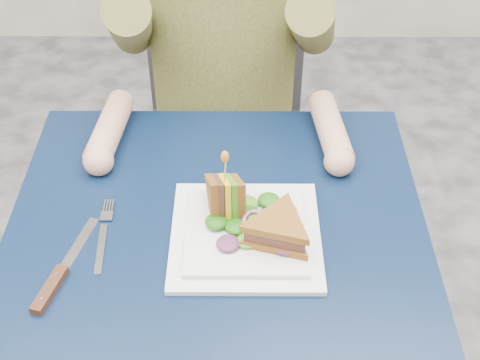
{
  "coord_description": "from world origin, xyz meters",
  "views": [
    {
      "loc": [
        0.04,
        -0.81,
        1.58
      ],
      "look_at": [
        0.04,
        0.05,
        0.82
      ],
      "focal_mm": 50.0,
      "sensor_mm": 36.0,
      "label": 1
    }
  ],
  "objects_px": {
    "table": "(217,266)",
    "sandwich_flat": "(279,230)",
    "fork": "(103,237)",
    "knife": "(56,281)",
    "plate": "(246,234)",
    "sandwich_upright": "(226,197)",
    "chair": "(226,107)"
  },
  "relations": [
    {
      "from": "chair",
      "to": "plate",
      "type": "relative_size",
      "value": 3.58
    },
    {
      "from": "chair",
      "to": "knife",
      "type": "height_order",
      "value": "chair"
    },
    {
      "from": "plate",
      "to": "fork",
      "type": "height_order",
      "value": "plate"
    },
    {
      "from": "chair",
      "to": "sandwich_upright",
      "type": "bearing_deg",
      "value": -88.47
    },
    {
      "from": "sandwich_flat",
      "to": "sandwich_upright",
      "type": "relative_size",
      "value": 1.29
    },
    {
      "from": "sandwich_upright",
      "to": "fork",
      "type": "xyz_separation_m",
      "value": [
        -0.21,
        -0.05,
        -0.05
      ]
    },
    {
      "from": "table",
      "to": "sandwich_upright",
      "type": "distance_m",
      "value": 0.14
    },
    {
      "from": "sandwich_upright",
      "to": "knife",
      "type": "bearing_deg",
      "value": -151.62
    },
    {
      "from": "chair",
      "to": "sandwich_upright",
      "type": "height_order",
      "value": "chair"
    },
    {
      "from": "table",
      "to": "sandwich_flat",
      "type": "bearing_deg",
      "value": -15.06
    },
    {
      "from": "knife",
      "to": "chair",
      "type": "bearing_deg",
      "value": 71.39
    },
    {
      "from": "fork",
      "to": "sandwich_upright",
      "type": "bearing_deg",
      "value": 12.35
    },
    {
      "from": "plate",
      "to": "sandwich_flat",
      "type": "xyz_separation_m",
      "value": [
        0.05,
        -0.03,
        0.04
      ]
    },
    {
      "from": "sandwich_flat",
      "to": "knife",
      "type": "xyz_separation_m",
      "value": [
        -0.37,
        -0.08,
        -0.04
      ]
    },
    {
      "from": "sandwich_upright",
      "to": "chair",
      "type": "bearing_deg",
      "value": 91.53
    },
    {
      "from": "plate",
      "to": "sandwich_upright",
      "type": "height_order",
      "value": "sandwich_upright"
    },
    {
      "from": "plate",
      "to": "fork",
      "type": "xyz_separation_m",
      "value": [
        -0.25,
        -0.0,
        -0.01
      ]
    },
    {
      "from": "sandwich_flat",
      "to": "table",
      "type": "bearing_deg",
      "value": 164.94
    },
    {
      "from": "plate",
      "to": "sandwich_upright",
      "type": "distance_m",
      "value": 0.07
    },
    {
      "from": "table",
      "to": "chair",
      "type": "distance_m",
      "value": 0.67
    },
    {
      "from": "plate",
      "to": "sandwich_flat",
      "type": "relative_size",
      "value": 1.55
    },
    {
      "from": "fork",
      "to": "knife",
      "type": "relative_size",
      "value": 0.82
    },
    {
      "from": "table",
      "to": "plate",
      "type": "bearing_deg",
      "value": -4.06
    },
    {
      "from": "table",
      "to": "sandwich_flat",
      "type": "relative_size",
      "value": 4.46
    },
    {
      "from": "sandwich_upright",
      "to": "sandwich_flat",
      "type": "bearing_deg",
      "value": -37.89
    },
    {
      "from": "table",
      "to": "sandwich_flat",
      "type": "xyz_separation_m",
      "value": [
        0.11,
        -0.03,
        0.12
      ]
    },
    {
      "from": "knife",
      "to": "sandwich_flat",
      "type": "bearing_deg",
      "value": 12.17
    },
    {
      "from": "chair",
      "to": "sandwich_flat",
      "type": "distance_m",
      "value": 0.74
    },
    {
      "from": "table",
      "to": "knife",
      "type": "relative_size",
      "value": 3.43
    },
    {
      "from": "chair",
      "to": "fork",
      "type": "xyz_separation_m",
      "value": [
        -0.2,
        -0.67,
        0.19
      ]
    },
    {
      "from": "chair",
      "to": "knife",
      "type": "distance_m",
      "value": 0.83
    },
    {
      "from": "chair",
      "to": "table",
      "type": "bearing_deg",
      "value": -90.0
    }
  ]
}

